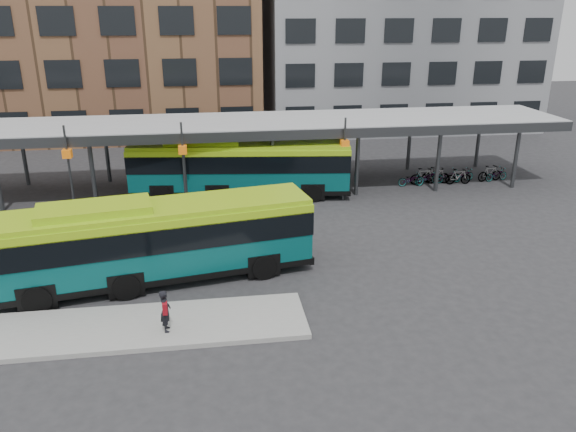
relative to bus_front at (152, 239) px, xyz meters
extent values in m
plane|color=#28282B|center=(4.03, -0.76, -1.82)|extent=(120.00, 120.00, 0.00)
cube|color=gray|center=(-1.47, -3.76, -1.73)|extent=(14.00, 3.00, 0.18)
cube|color=#999B9E|center=(4.03, 12.24, 2.18)|extent=(40.00, 6.00, 0.35)
cube|color=#383A3D|center=(4.03, 9.24, 2.03)|extent=(40.00, 0.15, 0.55)
cylinder|color=#383A3D|center=(-8.97, 14.74, 0.08)|extent=(0.24, 0.24, 3.80)
cylinder|color=#383A3D|center=(-3.97, 9.74, 0.08)|extent=(0.24, 0.24, 3.80)
cylinder|color=#383A3D|center=(-3.97, 14.74, 0.08)|extent=(0.24, 0.24, 3.80)
cylinder|color=#383A3D|center=(1.03, 9.74, 0.08)|extent=(0.24, 0.24, 3.80)
cylinder|color=#383A3D|center=(1.03, 14.74, 0.08)|extent=(0.24, 0.24, 3.80)
cylinder|color=#383A3D|center=(6.03, 9.74, 0.08)|extent=(0.24, 0.24, 3.80)
cylinder|color=#383A3D|center=(6.03, 14.74, 0.08)|extent=(0.24, 0.24, 3.80)
cylinder|color=#383A3D|center=(11.03, 9.74, 0.08)|extent=(0.24, 0.24, 3.80)
cylinder|color=#383A3D|center=(11.03, 14.74, 0.08)|extent=(0.24, 0.24, 3.80)
cylinder|color=#383A3D|center=(16.03, 9.74, 0.08)|extent=(0.24, 0.24, 3.80)
cylinder|color=#383A3D|center=(16.03, 14.74, 0.08)|extent=(0.24, 0.24, 3.80)
cylinder|color=#383A3D|center=(21.03, 9.74, 0.08)|extent=(0.24, 0.24, 3.80)
cylinder|color=#383A3D|center=(21.03, 14.74, 0.08)|extent=(0.24, 0.24, 3.80)
cylinder|color=#383A3D|center=(-4.97, 8.94, 0.58)|extent=(0.12, 0.12, 4.80)
cube|color=#C65A0B|center=(-4.97, 8.94, 1.48)|extent=(0.45, 0.45, 0.45)
cylinder|color=#383A3D|center=(1.03, 8.94, 0.58)|extent=(0.12, 0.12, 4.80)
cube|color=#C65A0B|center=(1.03, 8.94, 1.48)|extent=(0.45, 0.45, 0.45)
cylinder|color=#383A3D|center=(10.03, 8.94, 0.58)|extent=(0.12, 0.12, 4.80)
cube|color=#C65A0B|center=(10.03, 8.94, 1.48)|extent=(0.45, 0.45, 0.45)
cube|color=brown|center=(-5.97, 31.24, 9.18)|extent=(26.00, 14.00, 22.00)
cube|color=slate|center=(20.03, 31.24, 8.18)|extent=(24.00, 14.00, 20.00)
cube|color=#06494A|center=(0.05, 0.01, -0.14)|extent=(12.89, 4.81, 2.63)
cube|color=black|center=(0.05, 0.01, 0.39)|extent=(12.95, 4.88, 1.00)
cube|color=#90BF13|center=(0.05, 0.01, 1.28)|extent=(12.87, 4.71, 0.21)
cube|color=#90BF13|center=(-2.02, -0.36, 1.49)|extent=(4.48, 2.60, 0.37)
cube|color=black|center=(0.05, 0.01, -1.33)|extent=(12.96, 4.88, 0.25)
cylinder|color=black|center=(4.42, -0.51, -1.30)|extent=(1.09, 0.50, 1.05)
cylinder|color=black|center=(3.97, 2.01, -1.30)|extent=(1.09, 0.50, 1.05)
cylinder|color=black|center=(-0.97, -1.48, -1.30)|extent=(1.09, 0.50, 1.05)
cylinder|color=black|center=(-1.42, 1.05, -1.30)|extent=(1.09, 0.50, 1.05)
cylinder|color=black|center=(-4.07, -2.03, -1.30)|extent=(1.09, 0.50, 1.05)
cylinder|color=black|center=(-4.53, 0.50, -1.30)|extent=(1.09, 0.50, 1.05)
cube|color=#06494A|center=(4.20, 10.63, -0.14)|extent=(12.85, 4.13, 2.63)
cube|color=black|center=(4.20, 10.63, 0.39)|extent=(12.91, 4.20, 1.00)
cube|color=#90BF13|center=(4.20, 10.63, 1.28)|extent=(12.84, 4.02, 0.21)
cube|color=#90BF13|center=(2.11, 10.88, 1.49)|extent=(4.41, 2.39, 0.37)
cube|color=black|center=(4.20, 10.63, -1.33)|extent=(12.92, 4.20, 0.25)
cylinder|color=black|center=(8.23, 8.85, -1.30)|extent=(1.08, 0.44, 1.05)
cylinder|color=black|center=(8.53, 11.40, -1.30)|extent=(1.08, 0.44, 1.05)
cylinder|color=black|center=(2.79, 9.50, -1.30)|extent=(1.08, 0.44, 1.05)
cylinder|color=black|center=(3.10, 12.05, -1.30)|extent=(1.08, 0.44, 1.05)
cylinder|color=black|center=(-0.34, 9.88, -1.30)|extent=(1.08, 0.44, 1.05)
cylinder|color=black|center=(-0.03, 12.43, -1.30)|extent=(1.08, 0.44, 1.05)
imported|color=black|center=(0.69, -4.26, -0.89)|extent=(0.39, 0.57, 1.51)
cube|color=maroon|center=(0.69, -4.44, -0.69)|extent=(0.18, 0.29, 0.40)
imported|color=slate|center=(14.85, 10.89, -1.40)|extent=(1.65, 0.64, 0.85)
imported|color=slate|center=(15.78, 11.17, -1.29)|extent=(1.81, 0.61, 1.07)
imported|color=slate|center=(16.04, 11.08, -1.35)|extent=(1.91, 1.15, 0.95)
imported|color=slate|center=(16.67, 11.33, -1.30)|extent=(1.79, 0.98, 1.03)
imported|color=slate|center=(17.43, 11.26, -1.37)|extent=(1.76, 0.74, 0.90)
imported|color=slate|center=(17.96, 10.86, -1.32)|extent=(1.68, 0.49, 1.01)
imported|color=slate|center=(18.58, 11.41, -1.41)|extent=(1.68, 1.05, 0.83)
imported|color=slate|center=(20.26, 11.22, -1.30)|extent=(1.79, 0.78, 1.04)
imported|color=slate|center=(20.71, 11.20, -1.39)|extent=(1.75, 0.94, 0.87)
camera|label=1|loc=(2.37, -21.28, 8.70)|focal=35.00mm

